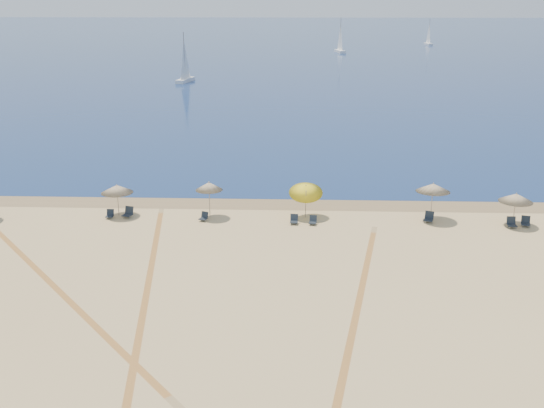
{
  "coord_description": "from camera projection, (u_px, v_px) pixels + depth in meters",
  "views": [
    {
      "loc": [
        1.53,
        -19.86,
        14.64
      ],
      "look_at": [
        0.0,
        20.0,
        1.3
      ],
      "focal_mm": 41.39,
      "sensor_mm": 36.0,
      "label": 1
    }
  ],
  "objects": [
    {
      "name": "sailboat_1",
      "position": [
        340.0,
        42.0,
        166.62
      ],
      "size": [
        2.85,
        6.28,
        9.07
      ],
      "rotation": [
        0.0,
        0.0,
        0.22
      ],
      "color": "white",
      "rests_on": "ocean"
    },
    {
      "name": "tire_tracks",
      "position": [
        171.0,
        304.0,
        31.27
      ],
      "size": [
        52.66,
        42.62,
        0.0
      ],
      "color": "tan",
      "rests_on": "ground"
    },
    {
      "name": "chair_5",
      "position": [
        294.0,
        220.0,
        42.12
      ],
      "size": [
        0.56,
        0.64,
        0.63
      ],
      "rotation": [
        0.0,
        0.0,
        -0.06
      ],
      "color": "black",
      "rests_on": "ground"
    },
    {
      "name": "chair_4",
      "position": [
        204.0,
        217.0,
        42.7
      ],
      "size": [
        0.67,
        0.72,
        0.6
      ],
      "rotation": [
        0.0,
        0.0,
        -0.36
      ],
      "color": "black",
      "rests_on": "ground"
    },
    {
      "name": "umbrella_3",
      "position": [
        306.0,
        189.0,
        42.78
      ],
      "size": [
        2.33,
        2.37,
        2.69
      ],
      "color": "gray",
      "rests_on": "ground"
    },
    {
      "name": "sailboat_0",
      "position": [
        429.0,
        37.0,
        192.19
      ],
      "size": [
        1.91,
        5.27,
        7.67
      ],
      "rotation": [
        0.0,
        0.0,
        0.12
      ],
      "color": "white",
      "rests_on": "ocean"
    },
    {
      "name": "wet_sand",
      "position": [
        274.0,
        203.0,
        46.26
      ],
      "size": [
        500.0,
        500.0,
        0.0
      ],
      "primitive_type": "plane",
      "color": "olive",
      "rests_on": "ground"
    },
    {
      "name": "ocean",
      "position": [
        293.0,
        36.0,
        236.74
      ],
      "size": [
        500.0,
        500.0,
        0.0
      ],
      "primitive_type": "plane",
      "color": "#0C2151",
      "rests_on": "ground"
    },
    {
      "name": "umbrella_5",
      "position": [
        516.0,
        198.0,
        41.36
      ],
      "size": [
        2.22,
        2.22,
        2.26
      ],
      "color": "gray",
      "rests_on": "ground"
    },
    {
      "name": "ground",
      "position": [
        252.0,
        405.0,
        23.52
      ],
      "size": [
        160.0,
        160.0,
        0.0
      ],
      "primitive_type": "plane",
      "color": "tan",
      "rests_on": "ground"
    },
    {
      "name": "chair_7",
      "position": [
        429.0,
        217.0,
        42.44
      ],
      "size": [
        0.8,
        0.86,
        0.71
      ],
      "rotation": [
        0.0,
        0.0,
        -0.37
      ],
      "color": "black",
      "rests_on": "ground"
    },
    {
      "name": "chair_6",
      "position": [
        313.0,
        221.0,
        42.0
      ],
      "size": [
        0.57,
        0.64,
        0.59
      ],
      "rotation": [
        0.0,
        0.0,
        -0.16
      ],
      "color": "black",
      "rests_on": "ground"
    },
    {
      "name": "chair_8",
      "position": [
        512.0,
        223.0,
        41.46
      ],
      "size": [
        0.59,
        0.69,
        0.69
      ],
      "rotation": [
        0.0,
        0.0,
        -0.02
      ],
      "color": "black",
      "rests_on": "ground"
    },
    {
      "name": "umbrella_4",
      "position": [
        433.0,
        188.0,
        42.23
      ],
      "size": [
        2.31,
        2.33,
        2.64
      ],
      "color": "gray",
      "rests_on": "ground"
    },
    {
      "name": "chair_2",
      "position": [
        110.0,
        214.0,
        43.21
      ],
      "size": [
        0.5,
        0.58,
        0.59
      ],
      "rotation": [
        0.0,
        0.0,
        -0.01
      ],
      "color": "black",
      "rests_on": "ground"
    },
    {
      "name": "sailboat_2",
      "position": [
        185.0,
        67.0,
        110.0
      ],
      "size": [
        2.63,
        5.93,
        8.56
      ],
      "rotation": [
        0.0,
        0.0,
        -0.21
      ],
      "color": "white",
      "rests_on": "ocean"
    },
    {
      "name": "umbrella_2",
      "position": [
        209.0,
        186.0,
        42.77
      ],
      "size": [
        1.85,
        1.85,
        2.57
      ],
      "color": "gray",
      "rests_on": "ground"
    },
    {
      "name": "umbrella_1",
      "position": [
        117.0,
        189.0,
        43.2
      ],
      "size": [
        2.19,
        2.19,
        2.27
      ],
      "color": "gray",
      "rests_on": "ground"
    },
    {
      "name": "chair_3",
      "position": [
        128.0,
        213.0,
        43.34
      ],
      "size": [
        0.77,
        0.84,
        0.73
      ],
      "rotation": [
        0.0,
        0.0,
        -0.26
      ],
      "color": "black",
      "rests_on": "ground"
    },
    {
      "name": "chair_9",
      "position": [
        526.0,
        222.0,
        41.66
      ],
      "size": [
        0.7,
        0.77,
        0.67
      ],
      "rotation": [
        0.0,
        0.0,
        -0.25
      ],
      "color": "black",
      "rests_on": "ground"
    }
  ]
}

